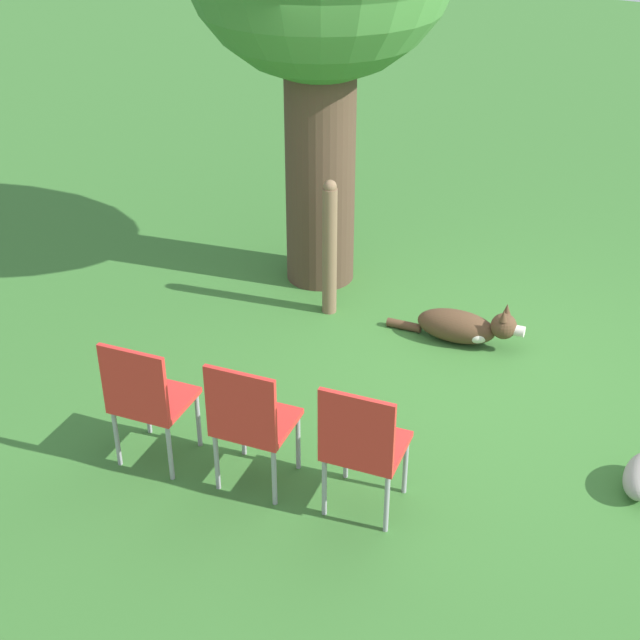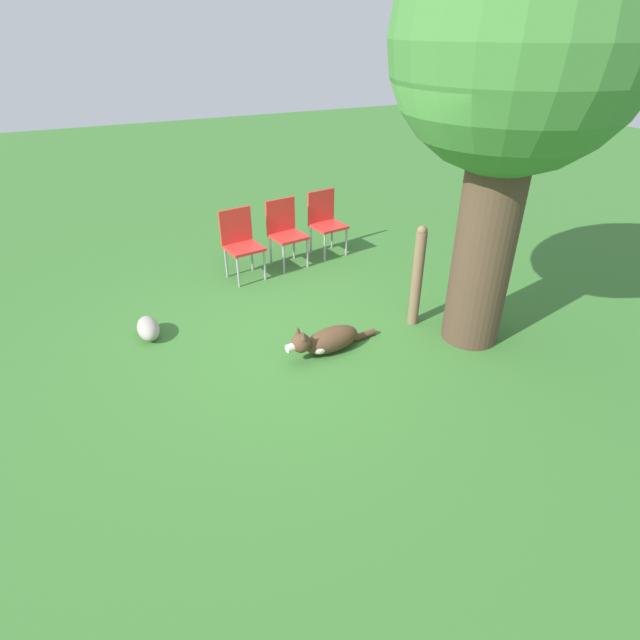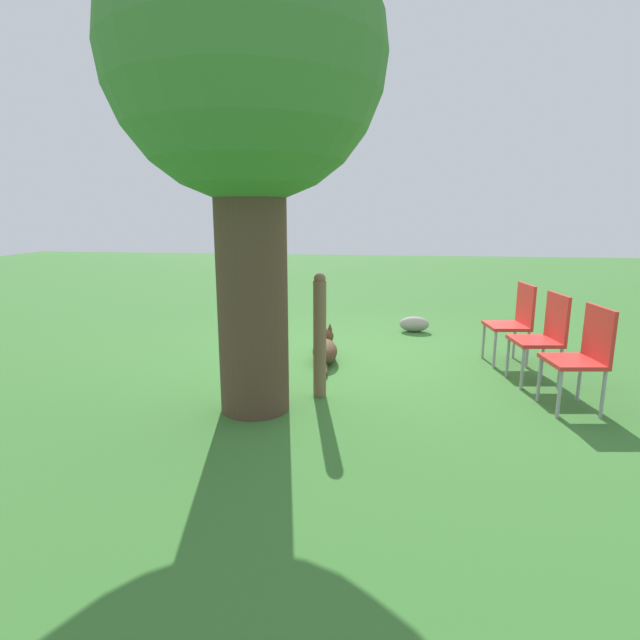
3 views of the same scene
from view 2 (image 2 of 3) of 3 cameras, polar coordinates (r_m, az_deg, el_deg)
The scene contains 8 objects.
ground_plane at distance 5.42m, azimuth -0.70°, elevation -1.86°, with size 30.00×30.00×0.00m, color #38702D.
oak_tree at distance 4.85m, azimuth 21.76°, elevation 26.21°, with size 2.15×2.15×3.89m.
dog at distance 5.10m, azimuth 0.71°, elevation -2.36°, with size 0.35×1.09×0.37m.
fence_post at distance 5.49m, azimuth 11.06°, elevation 4.95°, with size 0.12×0.12×1.15m.
red_chair_0 at distance 6.62m, azimuth -9.08°, elevation 9.04°, with size 0.48×0.49×0.90m.
red_chair_1 at distance 6.94m, azimuth -4.02°, elevation 10.36°, with size 0.48×0.49×0.90m.
red_chair_2 at distance 7.30m, azimuth 0.60°, elevation 11.49°, with size 0.48×0.49×0.90m.
garden_rock at distance 5.65m, azimuth -19.03°, elevation -0.92°, with size 0.42×0.23×0.22m.
Camera 2 is at (4.14, -1.94, 2.91)m, focal length 28.00 mm.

